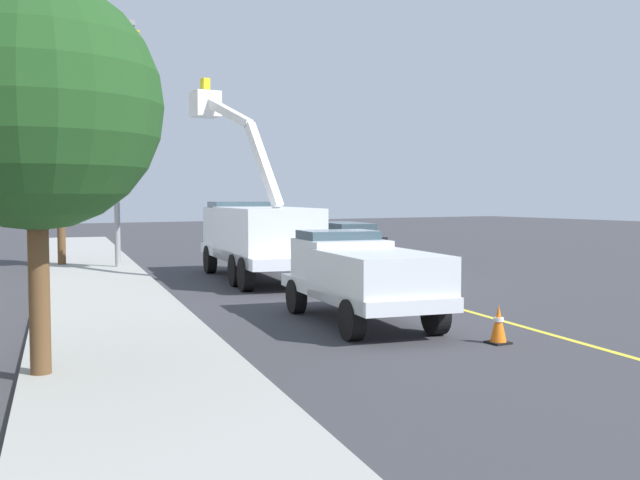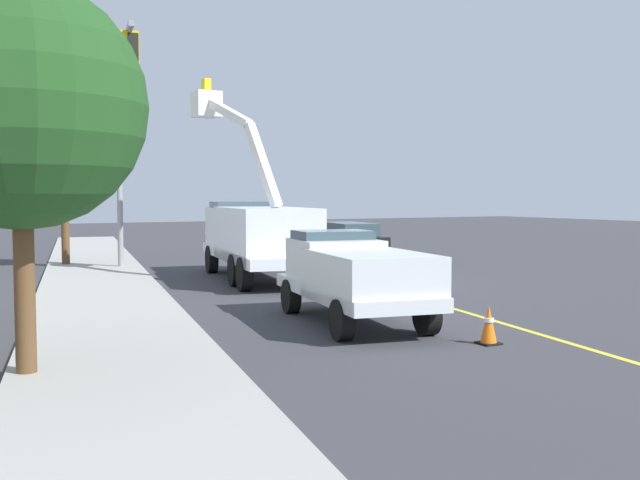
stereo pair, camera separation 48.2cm
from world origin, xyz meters
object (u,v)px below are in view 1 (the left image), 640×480
(traffic_cone_mid_front, at_px, (283,259))
(service_pickup_truck, at_px, (361,275))
(traffic_signal_mast, at_px, (121,99))
(passing_minivan, at_px, (346,238))
(traffic_cone_leading, at_px, (499,324))
(utility_bucket_truck, at_px, (256,233))

(traffic_cone_mid_front, bearing_deg, service_pickup_truck, 161.05)
(service_pickup_truck, height_order, traffic_signal_mast, traffic_signal_mast)
(passing_minivan, relative_size, traffic_cone_leading, 6.55)
(traffic_cone_mid_front, bearing_deg, traffic_cone_leading, 168.57)
(utility_bucket_truck, bearing_deg, service_pickup_truck, 170.26)
(service_pickup_truck, bearing_deg, utility_bucket_truck, -9.74)
(passing_minivan, distance_m, traffic_cone_mid_front, 4.60)
(passing_minivan, bearing_deg, traffic_cone_leading, 157.53)
(passing_minivan, height_order, traffic_signal_mast, traffic_signal_mast)
(utility_bucket_truck, bearing_deg, traffic_signal_mast, 46.82)
(service_pickup_truck, bearing_deg, traffic_cone_leading, -161.31)
(passing_minivan, bearing_deg, traffic_signal_mast, 99.64)
(service_pickup_truck, bearing_deg, traffic_signal_mast, 9.48)
(traffic_cone_leading, xyz_separation_m, traffic_cone_mid_front, (15.89, -3.21, -0.01))
(traffic_cone_mid_front, bearing_deg, passing_minivan, -65.35)
(traffic_cone_leading, height_order, traffic_cone_mid_front, traffic_cone_leading)
(service_pickup_truck, xyz_separation_m, traffic_cone_mid_front, (12.60, -4.33, -0.75))
(passing_minivan, relative_size, traffic_signal_mast, 0.58)
(utility_bucket_truck, bearing_deg, passing_minivan, -52.55)
(service_pickup_truck, xyz_separation_m, traffic_signal_mast, (12.71, 2.12, 5.25))
(service_pickup_truck, height_order, passing_minivan, service_pickup_truck)
(traffic_cone_leading, height_order, traffic_signal_mast, traffic_signal_mast)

